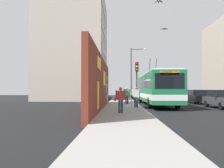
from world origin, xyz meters
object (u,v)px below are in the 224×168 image
Objects in this scene: parked_car_dark_gray at (223,99)px; traffic_light at (137,76)px; city_bus at (155,88)px; parked_car_champagne at (181,95)px; pedestrian_midblock at (127,94)px; parked_car_black at (196,96)px; street_lamp at (133,70)px; pedestrian_at_curb at (136,95)px; pedestrian_near_wall at (121,98)px.

traffic_light is (0.54, 7.35, 1.98)m from parked_car_dark_gray.
city_bus is 3.74m from traffic_light.
pedestrian_midblock is at bearing 139.43° from parked_car_champagne.
traffic_light is (-2.89, 2.15, 1.02)m from city_bus.
parked_car_black is at bearing 0.00° from parked_car_dark_gray.
street_lamp reaches higher than parked_car_champagne.
parked_car_dark_gray is 2.53× the size of pedestrian_at_curb.
parked_car_black is at bearing -67.08° from pedestrian_midblock.
parked_car_black is at bearing -60.49° from city_bus.
pedestrian_midblock reaches higher than parked_car_champagne.
pedestrian_midblock is 1.02× the size of pedestrian_at_curb.
city_bus is 3.18× the size of traffic_light.
street_lamp is (5.29, -0.95, 2.87)m from pedestrian_midblock.
pedestrian_at_curb is at bearing 134.93° from parked_car_black.
pedestrian_at_curb is at bearing 177.95° from street_lamp.
city_bus is 2.67× the size of parked_car_champagne.
parked_car_champagne is at bearing 0.00° from parked_car_black.
parked_car_champagne is at bearing -29.93° from city_bus.
parked_car_black is 8.88m from pedestrian_midblock.
parked_car_champagne is 8.98m from street_lamp.
pedestrian_at_curb reaches higher than parked_car_champagne.
parked_car_champagne is at bearing -31.65° from traffic_light.
city_bus is at bearing -80.21° from pedestrian_midblock.
parked_car_champagne is at bearing -26.58° from pedestrian_near_wall.
traffic_light is at bearing -7.11° from pedestrian_at_curb.
pedestrian_at_curb reaches higher than pedestrian_near_wall.
pedestrian_near_wall is 6.15m from traffic_light.
parked_car_black is 2.72× the size of pedestrian_at_curb.
pedestrian_at_curb is (-4.60, 2.36, -0.66)m from city_bus.
pedestrian_near_wall is at bearing 165.52° from traffic_light.
pedestrian_near_wall is 4.20m from pedestrian_at_curb.
parked_car_dark_gray is 11.39m from street_lamp.
street_lamp is at bearing 75.77° from parked_car_black.
city_bus is 5.65m from street_lamp.
pedestrian_at_curb is at bearing -17.51° from pedestrian_near_wall.
city_bus is 9.37m from pedestrian_near_wall.
pedestrian_midblock is at bearing 169.86° from street_lamp.
pedestrian_midblock is (-9.55, 8.17, 0.33)m from parked_car_champagne.
pedestrian_near_wall is at bearing 153.42° from parked_car_champagne.
parked_car_dark_gray is 0.91× the size of parked_car_champagne.
parked_car_dark_gray is at bearing -109.64° from pedestrian_midblock.
pedestrian_midblock is 0.26× the size of street_lamp.
pedestrian_near_wall is at bearing 142.61° from parked_car_black.
pedestrian_near_wall is (-5.18, 8.83, 0.25)m from parked_car_dark_gray.
street_lamp reaches higher than pedestrian_at_curb.
traffic_light is at bearing 85.80° from parked_car_dark_gray.
street_lamp reaches higher than city_bus.
pedestrian_at_curb is at bearing -171.51° from pedestrian_midblock.
pedestrian_at_curb is at bearing 150.98° from parked_car_champagne.
pedestrian_near_wall is (-17.64, 8.83, 0.25)m from parked_car_champagne.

